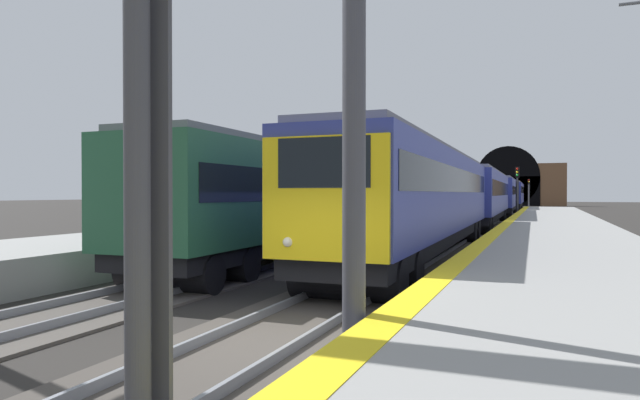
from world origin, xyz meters
name	(u,v)px	position (x,y,z in m)	size (l,w,h in m)	color
ground_plane	(263,343)	(0.00, 0.00, 0.00)	(320.00, 320.00, 0.00)	#282623
platform_right	(590,344)	(0.00, -4.62, 0.46)	(112.00, 4.87, 0.93)	gray
platform_right_edge_strip	(417,295)	(0.00, -2.44, 0.93)	(112.00, 0.50, 0.01)	yellow
track_main_line	(263,341)	(0.00, 0.00, 0.04)	(160.00, 2.97, 0.21)	#423D38
track_adjacent_line	(54,317)	(0.00, 4.40, 0.04)	(160.00, 2.92, 0.21)	#4C4742
train_main_approaching	(494,194)	(43.59, 0.00, 2.28)	(82.89, 3.03, 3.97)	navy
train_adjacent_platform	(420,195)	(33.07, 4.40, 2.25)	(62.28, 3.24, 3.95)	#235638
railway_signal_near	(138,92)	(-4.94, -1.78, 2.98)	(0.39, 0.38, 4.89)	#38383D
railway_signal_mid	(517,187)	(47.35, -1.78, 2.96)	(0.39, 0.38, 4.86)	#38383D
railway_signal_far	(529,191)	(92.44, -1.78, 2.84)	(0.39, 0.38, 4.81)	#4C4C54
tunnel_portal	(508,185)	(103.27, 2.20, 4.02)	(2.36, 20.52, 11.49)	brown
catenary_mast_near	(321,171)	(31.70, 11.83, 4.06)	(0.22, 2.16, 7.89)	#595B60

